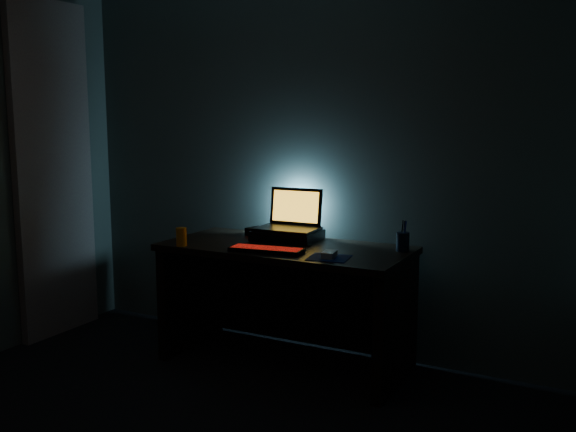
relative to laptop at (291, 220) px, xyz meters
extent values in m
cube|color=#4C5753|center=(0.08, 0.16, 0.38)|extent=(3.50, 0.00, 2.50)
cube|color=black|center=(0.08, -0.22, -0.14)|extent=(1.50, 0.70, 0.04)
cube|color=black|center=(-0.63, -0.22, -0.52)|extent=(0.06, 0.64, 0.71)
cube|color=black|center=(0.79, -0.22, -0.52)|extent=(0.06, 0.64, 0.71)
cube|color=black|center=(0.08, 0.11, -0.52)|extent=(1.38, 0.02, 0.65)
cube|color=#ABA689|center=(-1.63, -0.42, 0.28)|extent=(0.06, 0.65, 2.30)
cube|color=black|center=(0.00, -0.05, -0.09)|extent=(0.41, 0.32, 0.06)
cube|color=black|center=(0.00, -0.05, -0.05)|extent=(0.39, 0.27, 0.02)
cube|color=black|center=(0.00, 0.08, 0.08)|extent=(0.36, 0.06, 0.24)
cube|color=#F9AA1A|center=(0.00, 0.07, 0.08)|extent=(0.32, 0.04, 0.20)
cube|color=black|center=(0.07, -0.44, -0.11)|extent=(0.45, 0.19, 0.02)
cube|color=red|center=(0.07, -0.44, -0.09)|extent=(0.42, 0.17, 0.00)
cube|color=navy|center=(0.46, -0.42, -0.12)|extent=(0.25, 0.23, 0.00)
cube|color=gray|center=(0.46, -0.42, -0.10)|extent=(0.08, 0.12, 0.03)
cylinder|color=black|center=(0.76, -0.05, -0.07)|extent=(0.10, 0.10, 0.11)
cylinder|color=orange|center=(-0.47, -0.52, -0.06)|extent=(0.08, 0.08, 0.11)
cube|color=black|center=(-0.23, -0.01, -0.09)|extent=(0.18, 0.16, 0.05)
sphere|color=#FF0C07|center=(-0.24, -0.07, -0.09)|extent=(0.01, 0.01, 0.01)
camera|label=1|loc=(1.86, -3.60, 0.65)|focal=40.00mm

